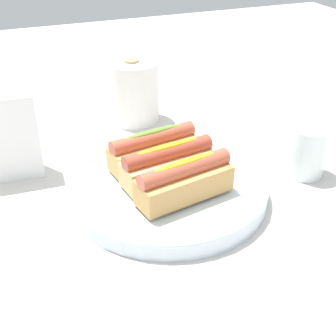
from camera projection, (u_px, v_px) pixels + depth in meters
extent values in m
plane|color=beige|center=(155.00, 199.00, 0.75)|extent=(2.40, 2.40, 0.00)
cylinder|color=silver|center=(168.00, 189.00, 0.75)|extent=(0.32, 0.32, 0.03)
torus|color=silver|center=(168.00, 182.00, 0.75)|extent=(0.32, 0.32, 0.01)
cube|color=tan|center=(185.00, 185.00, 0.69)|extent=(0.16, 0.08, 0.04)
cylinder|color=#BC563D|center=(185.00, 169.00, 0.68)|extent=(0.15, 0.05, 0.03)
ellipsoid|color=gold|center=(185.00, 162.00, 0.67)|extent=(0.11, 0.03, 0.01)
cube|color=#DBB270|center=(168.00, 168.00, 0.73)|extent=(0.16, 0.07, 0.04)
cylinder|color=#A84733|center=(168.00, 153.00, 0.72)|extent=(0.15, 0.05, 0.03)
ellipsoid|color=gold|center=(168.00, 146.00, 0.71)|extent=(0.11, 0.03, 0.01)
cube|color=tan|center=(153.00, 153.00, 0.78)|extent=(0.16, 0.07, 0.04)
cylinder|color=#BC563D|center=(153.00, 138.00, 0.76)|extent=(0.15, 0.05, 0.03)
ellipsoid|color=olive|center=(153.00, 132.00, 0.76)|extent=(0.11, 0.03, 0.01)
cylinder|color=white|center=(306.00, 151.00, 0.80)|extent=(0.07, 0.07, 0.09)
cylinder|color=silver|center=(305.00, 160.00, 0.81)|extent=(0.06, 0.06, 0.05)
cylinder|color=white|center=(133.00, 92.00, 0.98)|extent=(0.11, 0.11, 0.13)
cylinder|color=#997A5B|center=(132.00, 61.00, 0.95)|extent=(0.03, 0.03, 0.00)
cube|color=white|center=(5.00, 138.00, 0.78)|extent=(0.11, 0.05, 0.15)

